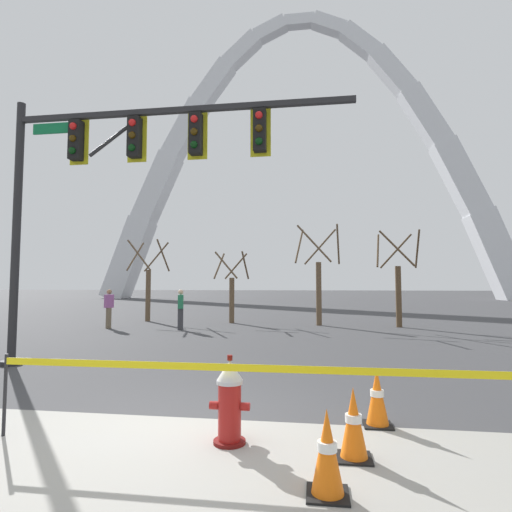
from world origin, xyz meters
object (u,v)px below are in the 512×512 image
fire_hydrant (230,402)px  traffic_cone_mid_sidewalk (327,453)px  traffic_signal_gantry (116,167)px  monument_arch (301,169)px  traffic_cone_by_hydrant (353,424)px  pedestrian_standing_center (109,308)px  traffic_cone_curb_edge (377,398)px  pedestrian_walking_left (181,309)px

fire_hydrant → traffic_cone_mid_sidewalk: 1.46m
traffic_signal_gantry → monument_arch: size_ratio=0.15×
traffic_cone_by_hydrant → traffic_cone_mid_sidewalk: (-0.29, -0.78, 0.00)m
pedestrian_standing_center → fire_hydrant: bearing=-56.5°
traffic_cone_curb_edge → traffic_signal_gantry: bearing=150.4°
pedestrian_walking_left → pedestrian_standing_center: size_ratio=1.00×
monument_arch → pedestrian_walking_left: 38.26m
traffic_cone_mid_sidewalk → pedestrian_walking_left: (-5.36, 12.03, 0.46)m
pedestrian_walking_left → traffic_signal_gantry: bearing=-82.8°
fire_hydrant → pedestrian_standing_center: pedestrian_standing_center is taller
monument_arch → pedestrian_standing_center: size_ratio=32.37×
fire_hydrant → traffic_cone_by_hydrant: (1.35, -0.22, -0.11)m
traffic_cone_by_hydrant → traffic_cone_curb_edge: size_ratio=1.00×
fire_hydrant → traffic_signal_gantry: 6.39m
monument_arch → traffic_cone_curb_edge: bearing=-86.9°
traffic_cone_by_hydrant → traffic_cone_mid_sidewalk: same height
fire_hydrant → pedestrian_standing_center: size_ratio=0.62×
pedestrian_walking_left → pedestrian_standing_center: (-3.10, 0.14, 0.00)m
traffic_cone_mid_sidewalk → monument_arch: size_ratio=0.01×
traffic_cone_curb_edge → pedestrian_walking_left: size_ratio=0.46×
traffic_cone_by_hydrant → traffic_cone_mid_sidewalk: 0.83m
pedestrian_standing_center → traffic_cone_curb_edge: bearing=-48.5°
fire_hydrant → traffic_cone_mid_sidewalk: (1.06, -1.00, -0.11)m
traffic_cone_by_hydrant → pedestrian_standing_center: pedestrian_standing_center is taller
fire_hydrant → traffic_cone_by_hydrant: size_ratio=1.36×
traffic_cone_by_hydrant → traffic_signal_gantry: bearing=140.0°
traffic_cone_curb_edge → pedestrian_standing_center: pedestrian_standing_center is taller
fire_hydrant → traffic_cone_mid_sidewalk: size_ratio=1.36×
fire_hydrant → pedestrian_walking_left: pedestrian_walking_left is taller
pedestrian_standing_center → monument_arch: bearing=79.0°
fire_hydrant → pedestrian_walking_left: (-4.30, 11.03, 0.35)m
traffic_cone_mid_sidewalk → traffic_cone_curb_edge: (0.68, 1.83, 0.00)m
monument_arch → fire_hydrant: bearing=-89.1°
traffic_cone_by_hydrant → monument_arch: 48.78m
fire_hydrant → traffic_signal_gantry: size_ratio=0.13×
traffic_cone_mid_sidewalk → pedestrian_standing_center: size_ratio=0.46×
monument_arch → pedestrian_walking_left: bearing=-95.9°
fire_hydrant → traffic_cone_by_hydrant: bearing=-9.3°
traffic_cone_curb_edge → traffic_signal_gantry: traffic_signal_gantry is taller
pedestrian_standing_center → traffic_signal_gantry: bearing=-61.6°
traffic_cone_by_hydrant → pedestrian_walking_left: bearing=116.7°
traffic_cone_mid_sidewalk → monument_arch: 49.51m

